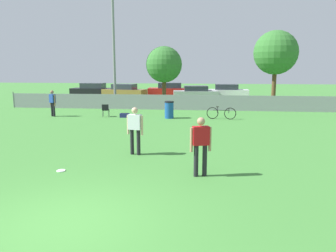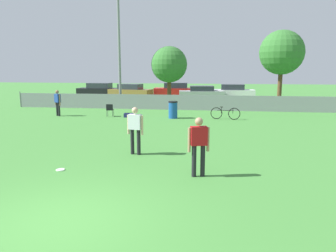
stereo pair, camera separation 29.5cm
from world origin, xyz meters
The scene contains 18 objects.
ground_plane centered at (0.00, 0.00, 0.00)m, with size 120.00×120.00×0.00m, color #428438.
fence_backline centered at (0.00, 18.00, 0.55)m, with size 24.43×0.07×1.21m.
light_pole centered at (-4.43, 19.18, 5.23)m, with size 0.90×0.36×8.91m.
tree_near_pole centered at (-0.70, 20.09, 3.27)m, with size 2.81×2.81×4.70m.
tree_far_right centered at (7.74, 20.28, 4.14)m, with size 3.29×3.29×5.81m.
player_defender_red centered at (2.56, 3.23, 0.98)m, with size 0.59×0.34×1.67m.
player_receiver_white centered at (0.25, 5.31, 0.98)m, with size 0.60×0.31×1.67m.
spectator_in_blue centered at (-6.93, 13.80, 0.96)m, with size 0.51×0.42×1.64m.
frisbee_disc centered at (-1.53, 3.19, 0.01)m, with size 0.26×0.26×0.03m.
folding_chair_sideline centered at (-3.58, 14.01, 0.47)m, with size 0.47×0.47×0.79m.
bicycle_sideline centered at (3.56, 13.93, 0.36)m, with size 1.74×0.44×0.75m.
trash_bin centered at (0.43, 13.91, 0.52)m, with size 0.56×0.56×1.04m.
gear_bag_sideline centered at (-2.34, 13.90, 0.13)m, with size 0.56×0.31×0.28m.
parked_car_dark centered at (-9.41, 28.16, 0.70)m, with size 4.61×1.80×1.46m.
parked_car_tan centered at (-5.72, 27.03, 0.69)m, with size 4.56×2.43×1.43m.
parked_car_red centered at (-1.24, 28.83, 0.73)m, with size 4.68×2.05×1.51m.
parked_car_silver centered at (1.57, 26.32, 0.66)m, with size 4.49×2.27×1.33m.
parked_car_white centered at (4.59, 27.80, 0.68)m, with size 4.34×1.76×1.44m.
Camera 1 is at (2.73, -5.64, 2.99)m, focal length 35.00 mm.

